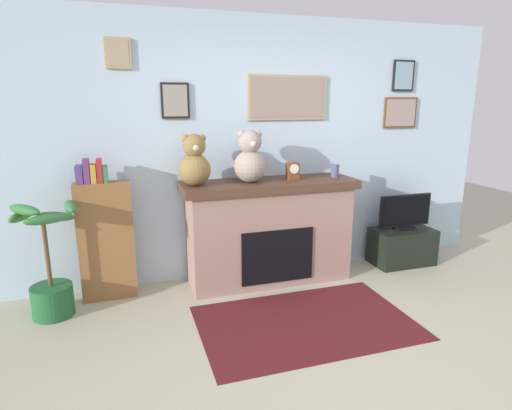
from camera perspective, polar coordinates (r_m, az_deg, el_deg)
The scene contains 12 objects.
ground_plane at distance 3.17m, azimuth 13.44°, elevation -21.18°, with size 12.00×12.00×0.00m, color #B5B195.
back_wall at distance 4.45m, azimuth 1.04°, elevation 7.49°, with size 5.20×0.15×2.60m.
fireplace at distance 4.29m, azimuth 1.71°, elevation -3.45°, with size 1.72×0.58×1.03m.
bookshelf at distance 4.11m, azimuth -19.44°, elevation -4.09°, with size 0.48×0.16×1.31m.
potted_plant at distance 4.01m, azimuth -25.80°, elevation -8.23°, with size 0.56×0.56×1.01m.
tv_stand at distance 5.09m, azimuth 18.90°, elevation -5.23°, with size 0.67×0.40×0.40m, color black.
television at distance 4.98m, azimuth 19.26°, elevation -0.97°, with size 0.63×0.14×0.39m.
area_rug at distance 3.70m, azimuth 6.67°, elevation -15.29°, with size 1.76×1.13×0.01m, color #53181C.
candle_jar at distance 4.43m, azimuth 10.50°, elevation 4.53°, with size 0.08×0.08×0.13m, color #4C517A.
mantel_clock at distance 4.22m, azimuth 4.92°, elevation 4.55°, with size 0.12×0.09×0.17m.
teddy_bear_tan at distance 3.94m, azimuth -8.21°, elevation 5.63°, with size 0.29×0.29×0.47m.
teddy_bear_brown at distance 4.06m, azimuth -0.80°, elevation 6.17°, with size 0.31×0.31×0.50m.
Camera 1 is at (-1.42, -2.18, 1.80)m, focal length 29.94 mm.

